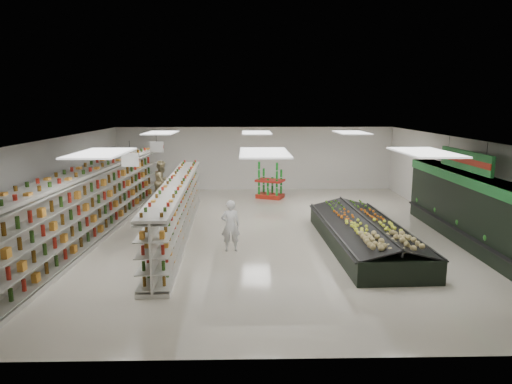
{
  "coord_description": "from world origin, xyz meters",
  "views": [
    {
      "loc": [
        -0.45,
        -15.19,
        4.34
      ],
      "look_at": [
        -0.11,
        0.21,
        1.36
      ],
      "focal_mm": 32.0,
      "sensor_mm": 36.0,
      "label": 1
    }
  ],
  "objects_px": {
    "soda_endcap": "(270,182)",
    "shopper_main": "(230,226)",
    "gondola_left": "(94,205)",
    "shopper_background": "(162,181)",
    "produce_island": "(364,233)",
    "gondola_center": "(178,210)"
  },
  "relations": [
    {
      "from": "gondola_center",
      "to": "shopper_background",
      "type": "bearing_deg",
      "value": 103.77
    },
    {
      "from": "gondola_left",
      "to": "gondola_center",
      "type": "height_order",
      "value": "gondola_left"
    },
    {
      "from": "shopper_main",
      "to": "gondola_left",
      "type": "bearing_deg",
      "value": -24.96
    },
    {
      "from": "soda_endcap",
      "to": "shopper_main",
      "type": "distance_m",
      "value": 7.97
    },
    {
      "from": "shopper_background",
      "to": "shopper_main",
      "type": "bearing_deg",
      "value": -138.86
    },
    {
      "from": "gondola_center",
      "to": "shopper_main",
      "type": "xyz_separation_m",
      "value": [
        1.83,
        -1.82,
        -0.06
      ]
    },
    {
      "from": "produce_island",
      "to": "shopper_main",
      "type": "relative_size",
      "value": 4.14
    },
    {
      "from": "gondola_center",
      "to": "shopper_background",
      "type": "relative_size",
      "value": 5.64
    },
    {
      "from": "gondola_center",
      "to": "soda_endcap",
      "type": "xyz_separation_m",
      "value": [
        3.42,
        6.0,
        -0.08
      ]
    },
    {
      "from": "shopper_main",
      "to": "shopper_background",
      "type": "bearing_deg",
      "value": -69.72
    },
    {
      "from": "produce_island",
      "to": "soda_endcap",
      "type": "relative_size",
      "value": 4.1
    },
    {
      "from": "produce_island",
      "to": "shopper_main",
      "type": "distance_m",
      "value": 4.12
    },
    {
      "from": "produce_island",
      "to": "soda_endcap",
      "type": "height_order",
      "value": "soda_endcap"
    },
    {
      "from": "produce_island",
      "to": "shopper_background",
      "type": "xyz_separation_m",
      "value": [
        -7.38,
        6.74,
        0.5
      ]
    },
    {
      "from": "produce_island",
      "to": "shopper_background",
      "type": "height_order",
      "value": "shopper_background"
    },
    {
      "from": "gondola_left",
      "to": "shopper_main",
      "type": "distance_m",
      "value": 4.89
    },
    {
      "from": "shopper_background",
      "to": "gondola_center",
      "type": "bearing_deg",
      "value": -148.29
    },
    {
      "from": "gondola_center",
      "to": "produce_island",
      "type": "bearing_deg",
      "value": -16.13
    },
    {
      "from": "soda_endcap",
      "to": "shopper_main",
      "type": "xyz_separation_m",
      "value": [
        -1.6,
        -7.81,
        0.02
      ]
    },
    {
      "from": "gondola_left",
      "to": "gondola_center",
      "type": "xyz_separation_m",
      "value": [
        2.76,
        0.12,
        -0.22
      ]
    },
    {
      "from": "gondola_center",
      "to": "shopper_background",
      "type": "height_order",
      "value": "shopper_background"
    },
    {
      "from": "gondola_center",
      "to": "shopper_background",
      "type": "distance_m",
      "value": 5.43
    }
  ]
}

